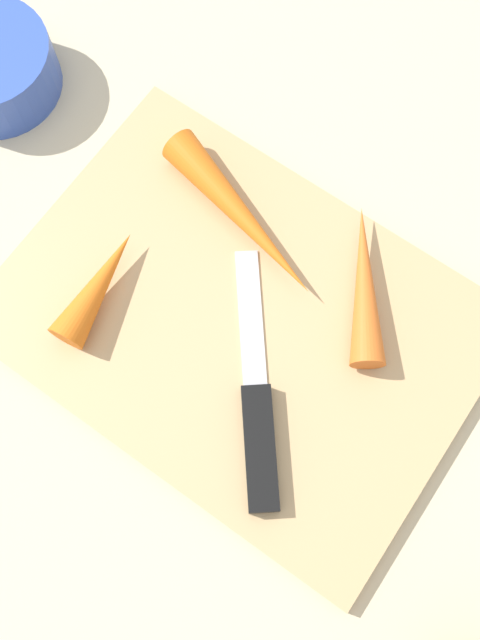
{
  "coord_description": "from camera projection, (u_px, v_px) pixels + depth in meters",
  "views": [
    {
      "loc": [
        0.09,
        -0.13,
        0.53
      ],
      "look_at": [
        0.0,
        0.0,
        0.01
      ],
      "focal_mm": 39.72,
      "sensor_mm": 36.0,
      "label": 1
    }
  ],
  "objects": [
    {
      "name": "ground_plane",
      "position": [
        240.0,
        324.0,
        0.55
      ],
      "size": [
        1.4,
        1.4,
        0.0
      ],
      "primitive_type": "plane",
      "color": "#C6B793"
    },
    {
      "name": "cutting_board",
      "position": [
        240.0,
        322.0,
        0.55
      ],
      "size": [
        0.36,
        0.26,
        0.01
      ],
      "primitive_type": "cube",
      "color": "tan",
      "rests_on": "ground_plane"
    },
    {
      "name": "knife",
      "position": [
        259.0,
        429.0,
        0.51
      ],
      "size": [
        0.14,
        0.17,
        0.01
      ],
      "rotation": [
        0.0,
        0.0,
        2.24
      ],
      "color": "#B7B7BC",
      "rests_on": "cutting_board"
    },
    {
      "name": "carrot_longest",
      "position": [
        241.0,
        215.0,
        0.55
      ],
      "size": [
        0.17,
        0.08,
        0.03
      ],
      "primitive_type": "cone",
      "rotation": [
        0.0,
        1.57,
        6.0
      ],
      "color": "orange",
      "rests_on": "cutting_board"
    },
    {
      "name": "carrot_shortest",
      "position": [
        98.0,
        286.0,
        0.54
      ],
      "size": [
        0.04,
        0.1,
        0.03
      ],
      "primitive_type": "cone",
      "rotation": [
        0.0,
        1.57,
        1.7
      ],
      "color": "orange",
      "rests_on": "cutting_board"
    },
    {
      "name": "carrot_medium",
      "position": [
        364.0,
        284.0,
        0.54
      ],
      "size": [
        0.09,
        0.12,
        0.03
      ],
      "primitive_type": "cone",
      "rotation": [
        0.0,
        1.57,
        2.17
      ],
      "color": "orange",
      "rests_on": "cutting_board"
    }
  ]
}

